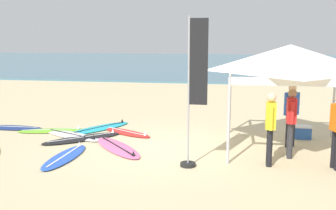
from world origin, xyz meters
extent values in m
plane|color=beige|center=(0.00, 0.00, 0.00)|extent=(80.00, 80.00, 0.00)
cube|color=teal|center=(0.00, 32.15, 0.05)|extent=(80.00, 36.00, 0.10)
cylinder|color=#B7B7BC|center=(1.68, -0.97, 1.02)|extent=(0.07, 0.07, 2.05)
cylinder|color=#B7B7BC|center=(1.68, 2.04, 1.02)|extent=(0.07, 0.07, 2.05)
cylinder|color=#B7B7BC|center=(4.69, 2.04, 1.02)|extent=(0.07, 0.07, 2.05)
cube|color=white|center=(3.19, -0.97, 1.96)|extent=(3.01, 0.03, 0.18)
cube|color=white|center=(3.19, 2.04, 1.96)|extent=(3.01, 0.03, 0.18)
cube|color=white|center=(1.68, 0.54, 1.96)|extent=(0.03, 3.01, 0.18)
pyramid|color=white|center=(3.19, 0.54, 2.40)|extent=(3.13, 3.13, 0.70)
ellipsoid|color=#7AD12D|center=(-3.82, 1.26, 0.04)|extent=(2.11, 1.11, 0.07)
cube|color=white|center=(-3.82, 1.26, 0.07)|extent=(1.67, 0.54, 0.01)
cone|color=white|center=(-3.02, 1.50, 0.13)|extent=(0.09, 0.09, 0.12)
ellipsoid|color=pink|center=(-1.24, -0.20, 0.04)|extent=(2.03, 2.22, 0.07)
cube|color=black|center=(-1.24, -0.20, 0.07)|extent=(1.34, 1.56, 0.01)
cone|color=black|center=(-0.61, -0.94, 0.13)|extent=(0.09, 0.09, 0.12)
ellipsoid|color=blue|center=(-2.28, -1.22, 0.04)|extent=(0.65, 2.12, 0.07)
cube|color=white|center=(-2.28, -1.22, 0.07)|extent=(0.12, 1.78, 0.01)
cone|color=white|center=(-2.24, -0.36, 0.13)|extent=(0.09, 0.09, 0.12)
ellipsoid|color=navy|center=(-5.31, 1.42, 0.04)|extent=(2.20, 0.61, 0.07)
cube|color=white|center=(-5.31, 1.42, 0.07)|extent=(1.86, 0.06, 0.01)
ellipsoid|color=black|center=(-2.51, 0.52, 0.04)|extent=(2.18, 2.08, 0.07)
cube|color=white|center=(-2.51, 0.52, 0.07)|extent=(1.51, 1.40, 0.01)
cone|color=white|center=(-1.79, 1.18, 0.13)|extent=(0.09, 0.09, 0.12)
ellipsoid|color=red|center=(-1.42, 1.41, 0.04)|extent=(1.88, 1.39, 0.07)
cube|color=white|center=(-1.42, 1.41, 0.07)|extent=(1.40, 0.85, 0.01)
cone|color=white|center=(-0.76, 1.02, 0.13)|extent=(0.09, 0.09, 0.12)
ellipsoid|color=#23B2CC|center=(-2.42, 1.83, 0.04)|extent=(1.77, 2.27, 0.07)
cube|color=black|center=(-2.42, 1.83, 0.07)|extent=(1.10, 1.67, 0.01)
cone|color=black|center=(-1.91, 2.63, 0.13)|extent=(0.09, 0.09, 0.12)
ellipsoid|color=white|center=(-2.96, 0.82, 0.04)|extent=(2.33, 1.58, 0.07)
cube|color=black|center=(-2.96, 0.82, 0.07)|extent=(1.77, 0.91, 0.01)
cone|color=black|center=(-2.12, 0.40, 0.13)|extent=(0.09, 0.09, 0.12)
cylinder|color=black|center=(3.38, 0.81, 0.44)|extent=(0.13, 0.13, 0.88)
cylinder|color=black|center=(3.25, 0.69, 0.44)|extent=(0.13, 0.13, 0.88)
cube|color=#2851B2|center=(3.32, 0.75, 1.18)|extent=(0.41, 0.41, 0.60)
sphere|color=beige|center=(3.32, 0.75, 1.60)|extent=(0.21, 0.21, 0.21)
cylinder|color=#2851B2|center=(3.49, 0.91, 1.16)|extent=(0.09, 0.09, 0.54)
cylinder|color=#2851B2|center=(3.15, 0.59, 1.16)|extent=(0.09, 0.09, 0.54)
cylinder|color=black|center=(4.06, -0.89, 0.44)|extent=(0.13, 0.13, 0.88)
cylinder|color=orange|center=(4.02, -0.75, 1.16)|extent=(0.09, 0.09, 0.54)
cylinder|color=black|center=(2.62, -1.04, 0.44)|extent=(0.13, 0.13, 0.88)
cylinder|color=black|center=(2.63, -0.86, 0.44)|extent=(0.13, 0.13, 0.88)
cube|color=yellow|center=(2.62, -0.95, 1.18)|extent=(0.24, 0.37, 0.60)
sphere|color=beige|center=(2.62, -0.95, 1.60)|extent=(0.21, 0.21, 0.21)
cylinder|color=yellow|center=(2.61, -1.18, 1.16)|extent=(0.09, 0.09, 0.54)
cylinder|color=yellow|center=(2.63, -0.72, 1.16)|extent=(0.09, 0.09, 0.54)
cylinder|color=#2D2D33|center=(3.17, -0.34, 0.44)|extent=(0.13, 0.13, 0.88)
cylinder|color=#2D2D33|center=(3.18, -0.16, 0.44)|extent=(0.13, 0.13, 0.88)
cube|color=red|center=(3.18, -0.25, 1.18)|extent=(0.24, 0.37, 0.60)
sphere|color=#9E7051|center=(3.18, -0.25, 1.60)|extent=(0.21, 0.21, 0.21)
cylinder|color=red|center=(3.16, -0.48, 1.16)|extent=(0.09, 0.09, 0.54)
cylinder|color=red|center=(3.19, -0.02, 1.16)|extent=(0.09, 0.09, 0.54)
cylinder|color=#99999E|center=(0.78, -1.32, 1.70)|extent=(0.04, 0.04, 3.40)
cube|color=black|center=(1.00, -1.32, 2.40)|extent=(0.40, 0.02, 1.90)
cylinder|color=black|center=(0.78, -1.32, 0.04)|extent=(0.36, 0.36, 0.08)
cube|color=#2D60B7|center=(3.79, 1.67, 0.17)|extent=(0.48, 0.34, 0.34)
cube|color=white|center=(3.79, 1.67, 0.37)|extent=(0.50, 0.36, 0.05)
camera|label=1|loc=(1.74, -10.01, 3.00)|focal=42.23mm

